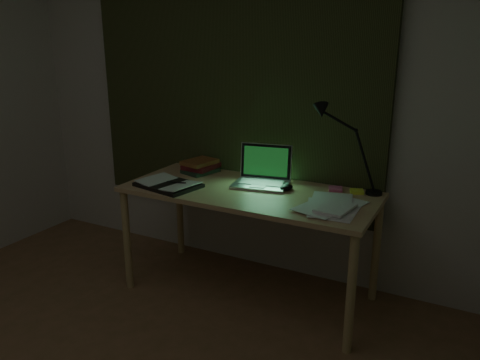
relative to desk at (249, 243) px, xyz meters
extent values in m
cube|color=beige|center=(-0.34, 0.43, 0.89)|extent=(3.50, 0.00, 2.50)
cube|color=#2A2F17|center=(-0.34, 0.39, 1.09)|extent=(2.20, 0.06, 2.00)
ellipsoid|color=black|center=(0.21, 0.10, 0.38)|extent=(0.09, 0.11, 0.04)
cube|color=#EEFF35|center=(0.61, 0.26, 0.37)|extent=(0.10, 0.10, 0.02)
cube|color=pink|center=(0.48, 0.25, 0.37)|extent=(0.10, 0.10, 0.02)
camera|label=1|loc=(1.24, -2.49, 1.27)|focal=35.00mm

